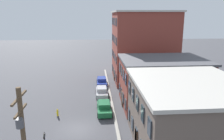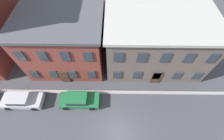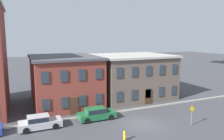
{
  "view_description": "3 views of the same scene",
  "coord_description": "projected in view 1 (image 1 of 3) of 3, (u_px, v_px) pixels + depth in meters",
  "views": [
    {
      "loc": [
        23.2,
        2.11,
        12.72
      ],
      "look_at": [
        -1.91,
        4.11,
        6.5
      ],
      "focal_mm": 35.0,
      "sensor_mm": 36.0,
      "label": 1
    },
    {
      "loc": [
        -0.51,
        -3.26,
        16.39
      ],
      "look_at": [
        -0.6,
        4.58,
        4.74
      ],
      "focal_mm": 24.0,
      "sensor_mm": 36.0,
      "label": 2
    },
    {
      "loc": [
        -12.38,
        -20.17,
        9.56
      ],
      "look_at": [
        -1.64,
        4.68,
        5.57
      ],
      "focal_mm": 35.0,
      "sensor_mm": 36.0,
      "label": 3
    }
  ],
  "objects": [
    {
      "name": "kerb_strip",
      "position": [
        117.0,
        127.0,
        25.67
      ],
      "size": [
        56.0,
        0.36,
        0.16
      ],
      "primitive_type": "cube",
      "color": "#9E998E",
      "rests_on": "ground_plane"
    },
    {
      "name": "apartment_far",
      "position": [
        188.0,
        116.0,
        20.92
      ],
      "size": [
        11.98,
        10.43,
        6.87
      ],
      "color": "#66564C",
      "rests_on": "ground_plane"
    },
    {
      "name": "car_green",
      "position": [
        104.0,
        107.0,
        29.57
      ],
      "size": [
        4.4,
        1.92,
        1.43
      ],
      "color": "#1E6638",
      "rests_on": "ground_plane"
    },
    {
      "name": "car_silver",
      "position": [
        102.0,
        91.0,
        35.74
      ],
      "size": [
        4.4,
        1.92,
        1.43
      ],
      "color": "#B7B7BC",
      "rests_on": "ground_plane"
    },
    {
      "name": "apartment_midblock",
      "position": [
        162.0,
        82.0,
        31.49
      ],
      "size": [
        9.38,
        11.82,
        6.95
      ],
      "color": "brown",
      "rests_on": "ground_plane"
    },
    {
      "name": "fire_hydrant",
      "position": [
        58.0,
        113.0,
        28.52
      ],
      "size": [
        0.24,
        0.34,
        0.96
      ],
      "color": "yellow",
      "rests_on": "ground_plane"
    },
    {
      "name": "ground_plane",
      "position": [
        78.0,
        129.0,
        25.34
      ],
      "size": [
        200.0,
        200.0,
        0.0
      ],
      "primitive_type": "plane",
      "color": "#424247"
    },
    {
      "name": "apartment_corner",
      "position": [
        143.0,
        46.0,
        43.56
      ],
      "size": [
        11.81,
        11.98,
        13.73
      ],
      "color": "brown",
      "rests_on": "ground_plane"
    },
    {
      "name": "car_blue",
      "position": [
        102.0,
        81.0,
        41.38
      ],
      "size": [
        4.4,
        1.92,
        1.43
      ],
      "color": "#233899",
      "rests_on": "ground_plane"
    },
    {
      "name": "caution_sign",
      "position": [
        45.0,
        140.0,
        20.26
      ],
      "size": [
        0.86,
        0.08,
        2.36
      ],
      "color": "slate",
      "rests_on": "ground_plane"
    }
  ]
}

